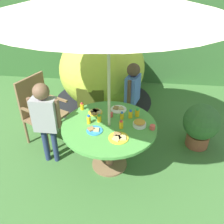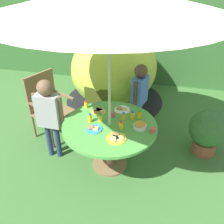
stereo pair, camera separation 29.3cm
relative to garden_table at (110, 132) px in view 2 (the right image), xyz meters
name	(u,v)px [view 2 (the right image)]	position (x,y,z in m)	size (l,w,h in m)	color
ground_plane	(110,165)	(0.00, 0.00, -0.58)	(10.00, 10.00, 0.02)	#3D6B33
hedge_backdrop	(142,34)	(0.00, 3.15, 0.49)	(9.00, 0.70, 2.13)	#33602D
garden_table	(110,132)	(0.00, 0.00, 0.00)	(1.22, 1.22, 0.70)	brown
wooden_chair	(47,103)	(-1.14, 0.52, 0.00)	(0.66, 0.68, 1.05)	brown
dome_tent	(115,68)	(-0.35, 1.87, 0.14)	(2.15, 2.15, 1.43)	#B2C63F
potted_plant	(208,131)	(1.32, 0.58, -0.17)	(0.55, 0.55, 0.72)	brown
child_in_blue_shirt	(140,91)	(0.26, 0.91, 0.19)	(0.25, 0.39, 1.19)	navy
child_in_grey_shirt	(49,111)	(-0.84, 0.01, 0.21)	(0.42, 0.21, 1.23)	navy
snack_bowl	(140,125)	(0.39, 0.02, 0.16)	(0.17, 0.17, 0.08)	white
plate_mid_left	(94,129)	(-0.17, -0.15, 0.14)	(0.20, 0.20, 0.03)	#338CD8
plate_mid_right	(98,111)	(-0.22, 0.26, 0.14)	(0.19, 0.19, 0.03)	yellow
plate_far_left	(116,138)	(0.14, -0.26, 0.14)	(0.24, 0.24, 0.03)	yellow
plate_back_edge	(122,109)	(0.09, 0.38, 0.14)	(0.22, 0.22, 0.03)	white
juice_bottle_near_left	(90,118)	(-0.27, 0.01, 0.18)	(0.05, 0.05, 0.12)	yellow
juice_bottle_near_right	(132,115)	(0.26, 0.20, 0.18)	(0.06, 0.06, 0.12)	yellow
juice_bottle_far_right	(86,105)	(-0.42, 0.33, 0.17)	(0.05, 0.05, 0.10)	yellow
juice_bottle_center_front	(124,116)	(0.15, 0.16, 0.17)	(0.05, 0.05, 0.10)	yellow
juice_bottle_center_back	(101,118)	(-0.14, 0.06, 0.17)	(0.06, 0.06, 0.10)	yellow
juice_bottle_front_edge	(140,114)	(0.35, 0.25, 0.18)	(0.06, 0.06, 0.11)	yellow
juice_bottle_spot_a	(121,125)	(0.16, -0.05, 0.18)	(0.05, 0.05, 0.11)	yellow
cup_near	(152,130)	(0.55, -0.03, 0.15)	(0.07, 0.07, 0.06)	#E04C47
cup_far	(113,115)	(0.00, 0.20, 0.15)	(0.06, 0.06, 0.06)	#E04C47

